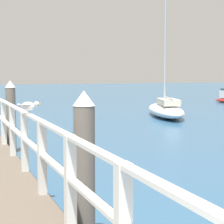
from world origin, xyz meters
TOP-DOWN VIEW (x-y plane):
  - pier_railing at (1.04, 9.24)m, footprint 0.12×17.01m
  - dock_piling_near at (1.42, 4.54)m, footprint 0.29×0.29m
  - dock_piling_far at (1.42, 11.52)m, footprint 0.29×0.29m
  - seagull_foreground at (1.05, 6.47)m, footprint 0.35×0.39m
  - boat_2 at (10.21, 18.37)m, footprint 2.98×5.57m

SIDE VIEW (x-z plane):
  - boat_2 at x=10.21m, z-range -3.22..4.05m
  - dock_piling_near at x=1.42m, z-range 0.01..2.09m
  - dock_piling_far at x=1.42m, z-range 0.01..2.09m
  - pier_railing at x=1.04m, z-range 0.64..1.74m
  - seagull_foreground at x=1.05m, z-range 1.64..1.86m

